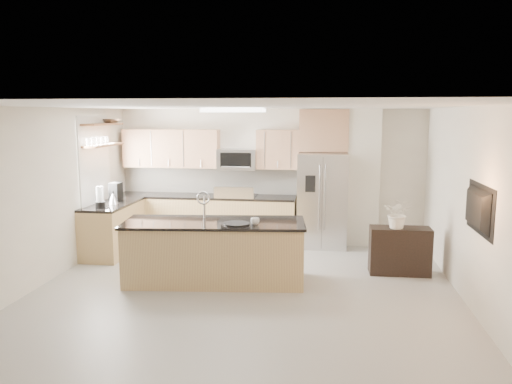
# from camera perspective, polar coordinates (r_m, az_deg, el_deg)

# --- Properties ---
(floor) EXTENTS (6.50, 6.50, 0.00)m
(floor) POSITION_cam_1_polar(r_m,az_deg,el_deg) (7.06, -1.61, -11.84)
(floor) COLOR #9E9D97
(floor) RESTS_ON ground
(ceiling) EXTENTS (6.00, 6.50, 0.02)m
(ceiling) POSITION_cam_1_polar(r_m,az_deg,el_deg) (6.60, -1.71, 9.77)
(ceiling) COLOR white
(ceiling) RESTS_ON wall_back
(wall_back) EXTENTS (6.00, 0.02, 2.60)m
(wall_back) POSITION_cam_1_polar(r_m,az_deg,el_deg) (9.89, 1.51, 1.93)
(wall_back) COLOR silver
(wall_back) RESTS_ON floor
(wall_front) EXTENTS (6.00, 0.02, 2.60)m
(wall_front) POSITION_cam_1_polar(r_m,az_deg,el_deg) (3.64, -10.43, -10.45)
(wall_front) COLOR silver
(wall_front) RESTS_ON floor
(wall_left) EXTENTS (0.02, 6.50, 2.60)m
(wall_left) POSITION_cam_1_polar(r_m,az_deg,el_deg) (7.79, -23.97, -0.73)
(wall_left) COLOR silver
(wall_left) RESTS_ON floor
(wall_right) EXTENTS (0.02, 6.50, 2.60)m
(wall_right) POSITION_cam_1_polar(r_m,az_deg,el_deg) (6.88, 23.82, -1.90)
(wall_right) COLOR silver
(wall_right) RESTS_ON floor
(back_counter) EXTENTS (3.55, 0.66, 1.44)m
(back_counter) POSITION_cam_1_polar(r_m,az_deg,el_deg) (9.93, -5.77, -2.93)
(back_counter) COLOR tan
(back_counter) RESTS_ON floor
(left_counter) EXTENTS (0.66, 1.50, 0.92)m
(left_counter) POSITION_cam_1_polar(r_m,az_deg,el_deg) (9.40, -16.00, -3.99)
(left_counter) COLOR tan
(left_counter) RESTS_ON floor
(range) EXTENTS (0.76, 0.64, 1.14)m
(range) POSITION_cam_1_polar(r_m,az_deg,el_deg) (9.79, -2.23, -3.06)
(range) COLOR black
(range) RESTS_ON floor
(upper_cabinets) EXTENTS (3.50, 0.33, 0.75)m
(upper_cabinets) POSITION_cam_1_polar(r_m,az_deg,el_deg) (9.91, -6.12, 4.94)
(upper_cabinets) COLOR tan
(upper_cabinets) RESTS_ON wall_back
(microwave) EXTENTS (0.76, 0.40, 0.40)m
(microwave) POSITION_cam_1_polar(r_m,az_deg,el_deg) (9.74, -2.14, 3.77)
(microwave) COLOR #BBBABD
(microwave) RESTS_ON upper_cabinets
(refrigerator) EXTENTS (0.92, 0.78, 1.78)m
(refrigerator) POSITION_cam_1_polar(r_m,az_deg,el_deg) (9.52, 7.59, -0.92)
(refrigerator) COLOR #BBBABD
(refrigerator) RESTS_ON floor
(partition_column) EXTENTS (0.60, 0.30, 2.60)m
(partition_column) POSITION_cam_1_polar(r_m,az_deg,el_deg) (9.70, 12.15, 1.60)
(partition_column) COLOR white
(partition_column) RESTS_ON floor
(window) EXTENTS (0.04, 1.15, 1.65)m
(window) POSITION_cam_1_polar(r_m,az_deg,el_deg) (9.34, -18.01, 3.25)
(window) COLOR white
(window) RESTS_ON wall_left
(shelf_lower) EXTENTS (0.30, 1.20, 0.04)m
(shelf_lower) POSITION_cam_1_polar(r_m,az_deg,el_deg) (9.35, -17.13, 5.14)
(shelf_lower) COLOR brown
(shelf_lower) RESTS_ON wall_left
(shelf_upper) EXTENTS (0.30, 1.20, 0.04)m
(shelf_upper) POSITION_cam_1_polar(r_m,az_deg,el_deg) (9.34, -17.23, 7.40)
(shelf_upper) COLOR brown
(shelf_upper) RESTS_ON wall_left
(ceiling_fixture) EXTENTS (1.00, 0.50, 0.06)m
(ceiling_fixture) POSITION_cam_1_polar(r_m,az_deg,el_deg) (8.25, -2.58, 9.31)
(ceiling_fixture) COLOR white
(ceiling_fixture) RESTS_ON ceiling
(island) EXTENTS (2.76, 1.24, 1.35)m
(island) POSITION_cam_1_polar(r_m,az_deg,el_deg) (7.53, -4.76, -6.80)
(island) COLOR tan
(island) RESTS_ON floor
(credenza) EXTENTS (0.94, 0.41, 0.74)m
(credenza) POSITION_cam_1_polar(r_m,az_deg,el_deg) (8.22, 16.10, -6.46)
(credenza) COLOR black
(credenza) RESTS_ON floor
(cup) EXTENTS (0.16, 0.16, 0.10)m
(cup) POSITION_cam_1_polar(r_m,az_deg,el_deg) (7.16, -0.11, -3.37)
(cup) COLOR white
(cup) RESTS_ON island
(platter) EXTENTS (0.46, 0.46, 0.02)m
(platter) POSITION_cam_1_polar(r_m,az_deg,el_deg) (7.21, -2.20, -3.63)
(platter) COLOR black
(platter) RESTS_ON island
(blender) EXTENTS (0.16, 0.16, 0.37)m
(blender) POSITION_cam_1_polar(r_m,az_deg,el_deg) (8.86, -17.42, -0.73)
(blender) COLOR black
(blender) RESTS_ON left_counter
(kettle) EXTENTS (0.18, 0.18, 0.22)m
(kettle) POSITION_cam_1_polar(r_m,az_deg,el_deg) (9.21, -16.04, -0.70)
(kettle) COLOR #BBBABD
(kettle) RESTS_ON left_counter
(coffee_maker) EXTENTS (0.20, 0.24, 0.34)m
(coffee_maker) POSITION_cam_1_polar(r_m,az_deg,el_deg) (9.49, -15.75, -0.03)
(coffee_maker) COLOR black
(coffee_maker) RESTS_ON left_counter
(bowl) EXTENTS (0.52, 0.52, 0.10)m
(bowl) POSITION_cam_1_polar(r_m,az_deg,el_deg) (9.70, -16.26, 7.89)
(bowl) COLOR #BBBABD
(bowl) RESTS_ON shelf_upper
(flower_vase) EXTENTS (0.78, 0.72, 0.72)m
(flower_vase) POSITION_cam_1_polar(r_m,az_deg,el_deg) (7.99, 16.01, -1.53)
(flower_vase) COLOR silver
(flower_vase) RESTS_ON credenza
(television) EXTENTS (0.14, 1.08, 0.62)m
(television) POSITION_cam_1_polar(r_m,az_deg,el_deg) (6.66, 23.56, -1.79)
(television) COLOR black
(television) RESTS_ON wall_right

